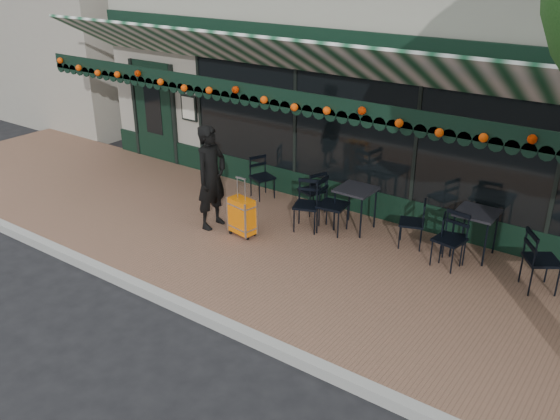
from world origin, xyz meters
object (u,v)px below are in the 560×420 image
Objects in this scene: cafe_table_a at (477,216)px; chair_a_extra at (542,261)px; chair_a_right at (453,238)px; chair_b_front at (307,206)px; suitcase at (242,216)px; cafe_table_b at (356,193)px; woman at (211,177)px; chair_a_front at (449,240)px; chair_b_left at (312,191)px; chair_b_right at (333,206)px; chair_solo at (263,178)px; chair_a_left at (412,223)px.

chair_a_extra reaches higher than cafe_table_a.
chair_b_front reaches higher than chair_a_right.
cafe_table_b is (1.41, 1.31, 0.33)m from suitcase.
chair_a_front is (3.83, 1.00, -0.47)m from woman.
suitcase is 1.56m from chair_b_left.
chair_a_extra is at bearing 23.40° from suitcase.
chair_a_front is 2.04m from chair_b_right.
woman reaches higher than chair_b_left.
cafe_table_b is 1.00× the size of chair_a_right.
suitcase is 1.37× the size of chair_a_right.
chair_solo is at bearing -177.99° from chair_a_front.
woman is 3.99m from chair_a_front.
chair_a_right is 0.92× the size of chair_b_left.
cafe_table_b is 0.79× the size of chair_b_right.
chair_b_left reaches higher than chair_a_left.
chair_b_right is at bearing 50.94° from suitcase.
chair_a_left is 0.94× the size of chair_a_front.
chair_a_extra is at bearing 104.77° from chair_b_left.
cafe_table_a is (3.38, 1.56, 0.33)m from suitcase.
cafe_table_a is 2.74m from chair_b_front.
woman is 5.27m from chair_a_extra.
chair_b_left is 1.14m from chair_solo.
chair_a_right is 0.88× the size of chair_a_front.
chair_b_left is 0.86× the size of chair_b_right.
cafe_table_a reaches higher than chair_a_right.
chair_a_front is 1.05× the size of chair_b_left.
chair_a_left is 0.93× the size of chair_b_front.
woman is 1.69m from chair_b_front.
suitcase is 1.12m from chair_b_front.
chair_b_right is (-2.23, -0.55, -0.20)m from cafe_table_a.
chair_b_front is (0.33, -0.67, 0.03)m from chair_b_left.
cafe_table_b is 1.80m from chair_a_right.
suitcase is at bearing -82.30° from chair_a_left.
cafe_table_b is 0.92× the size of chair_solo.
cafe_table_b is at bearing 51.24° from chair_a_extra.
woman reaches higher than chair_b_front.
chair_b_left is 0.93× the size of chair_b_front.
woman reaches higher than chair_b_right.
chair_a_extra is at bearing -110.16° from chair_a_right.
chair_a_front is at bearing -75.20° from chair_solo.
chair_b_front is at bearing -92.96° from chair_solo.
cafe_table_b is 1.82m from chair_a_front.
chair_b_left is (-0.99, 0.18, -0.27)m from cafe_table_b.
woman is 1.60m from chair_solo.
woman is 4.33m from cafe_table_a.
cafe_table_a is 0.86× the size of chair_b_front.
chair_a_front is 2.44m from chair_b_front.
chair_solo is at bearing -179.48° from cafe_table_a.
cafe_table_b is 0.45m from chair_b_right.
chair_a_front is (1.78, -0.31, -0.25)m from cafe_table_b.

